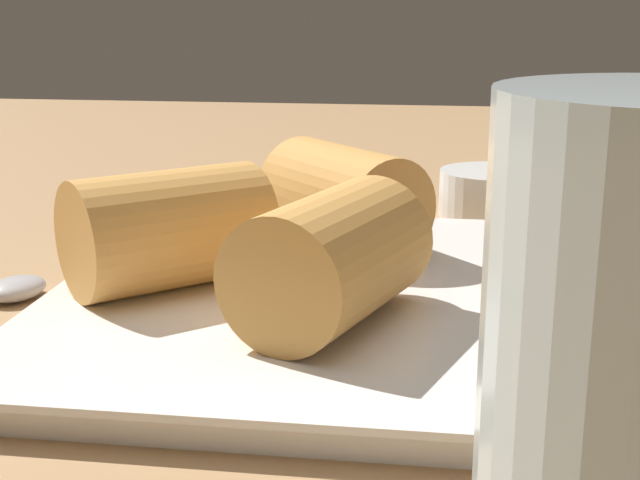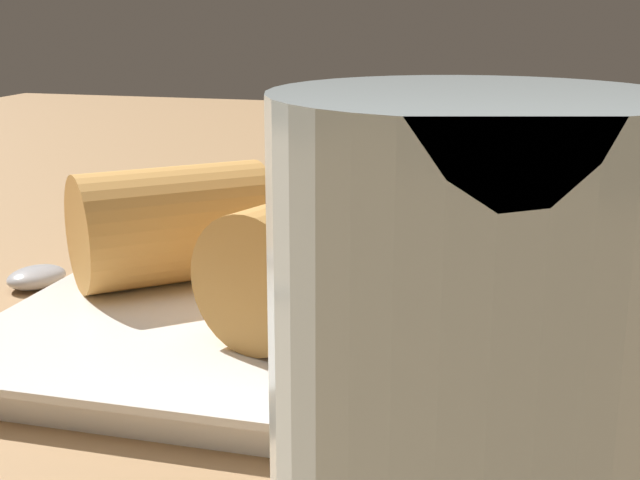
{
  "view_description": "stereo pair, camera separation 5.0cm",
  "coord_description": "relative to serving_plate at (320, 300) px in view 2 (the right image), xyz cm",
  "views": [
    {
      "loc": [
        36.78,
        8.24,
        16.36
      ],
      "look_at": [
        -2.38,
        2.73,
        5.67
      ],
      "focal_mm": 50.0,
      "sensor_mm": 36.0,
      "label": 1
    },
    {
      "loc": [
        35.77,
        13.14,
        16.36
      ],
      "look_at": [
        -2.38,
        2.73,
        5.67
      ],
      "focal_mm": 50.0,
      "sensor_mm": 36.0,
      "label": 2
    }
  ],
  "objects": [
    {
      "name": "table_surface",
      "position": [
        2.38,
        -2.73,
        -1.76
      ],
      "size": [
        180.0,
        140.0,
        2.0
      ],
      "color": "#A87F54",
      "rests_on": "ground"
    },
    {
      "name": "napkin",
      "position": [
        -25.17,
        -3.92,
        -0.46
      ],
      "size": [
        16.83,
        14.98,
        0.6
      ],
      "color": "silver",
      "rests_on": "table_surface"
    },
    {
      "name": "roll_front_left",
      "position": [
        0.81,
        -6.46,
        3.46
      ],
      "size": [
        9.89,
        10.17,
        5.44
      ],
      "color": "#D19347",
      "rests_on": "serving_plate"
    },
    {
      "name": "roll_back_left",
      "position": [
        -7.21,
        -0.05,
        3.46
      ],
      "size": [
        10.18,
        9.87,
        5.44
      ],
      "color": "#D19347",
      "rests_on": "serving_plate"
    },
    {
      "name": "dipping_bowl_near",
      "position": [
        -21.27,
        8.83,
        0.98
      ],
      "size": [
        7.09,
        7.09,
        3.2
      ],
      "color": "silver",
      "rests_on": "table_surface"
    },
    {
      "name": "roll_front_right",
      "position": [
        4.44,
        1.32,
        3.46
      ],
      "size": [
        10.17,
        8.1,
        5.44
      ],
      "color": "#D19347",
      "rests_on": "serving_plate"
    },
    {
      "name": "serving_plate",
      "position": [
        0.0,
        0.0,
        0.0
      ],
      "size": [
        28.06,
        24.27,
        1.5
      ],
      "color": "white",
      "rests_on": "table_surface"
    }
  ]
}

